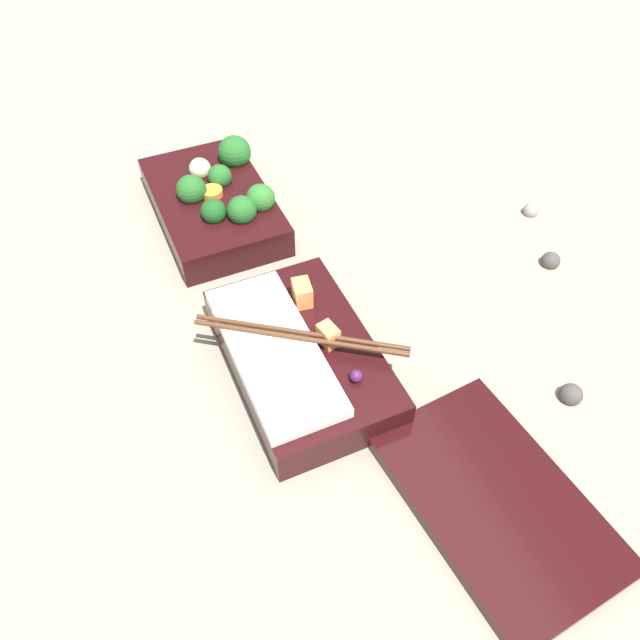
{
  "coord_description": "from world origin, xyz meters",
  "views": [
    {
      "loc": [
        0.5,
        -0.13,
        0.51
      ],
      "look_at": [
        0.11,
        0.04,
        0.04
      ],
      "focal_mm": 35.0,
      "sensor_mm": 36.0,
      "label": 1
    }
  ],
  "objects": [
    {
      "name": "pebble_3",
      "position": [
        0.02,
        0.38,
        0.01
      ],
      "size": [
        0.02,
        0.02,
        0.02
      ],
      "primitive_type": "sphere",
      "color": "gray",
      "rests_on": "ground_plane"
    },
    {
      "name": "bento_tray_vegetable",
      "position": [
        -0.13,
        0.01,
        0.03
      ],
      "size": [
        0.22,
        0.14,
        0.07
      ],
      "color": "black",
      "rests_on": "ground_plane"
    },
    {
      "name": "ground_plane",
      "position": [
        0.0,
        0.0,
        0.0
      ],
      "size": [
        3.0,
        3.0,
        0.0
      ],
      "primitive_type": "plane",
      "color": "gray"
    },
    {
      "name": "pebble_0",
      "position": [
        0.11,
        0.34,
        0.01
      ],
      "size": [
        0.02,
        0.02,
        0.02
      ],
      "primitive_type": "sphere",
      "color": "#474442",
      "rests_on": "ground_plane"
    },
    {
      "name": "bento_lid",
      "position": [
        0.34,
        0.1,
        0.01
      ],
      "size": [
        0.22,
        0.15,
        0.01
      ],
      "primitive_type": "cube",
      "rotation": [
        0.0,
        0.0,
        0.09
      ],
      "color": "black",
      "rests_on": "ground_plane"
    },
    {
      "name": "pebble_1",
      "position": [
        0.28,
        0.24,
        0.01
      ],
      "size": [
        0.02,
        0.02,
        0.02
      ],
      "primitive_type": "sphere",
      "color": "#474442",
      "rests_on": "ground_plane"
    },
    {
      "name": "bento_tray_rice",
      "position": [
        0.14,
        0.0,
        0.02
      ],
      "size": [
        0.22,
        0.18,
        0.06
      ],
      "color": "black",
      "rests_on": "ground_plane"
    }
  ]
}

